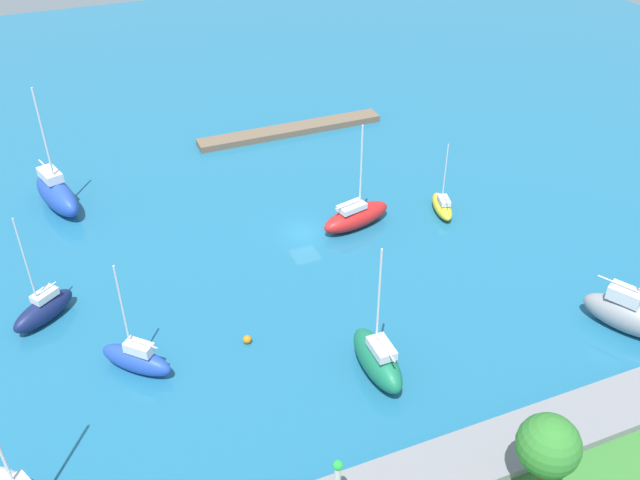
{
  "coord_description": "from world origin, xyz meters",
  "views": [
    {
      "loc": [
        18.66,
        49.12,
        35.48
      ],
      "look_at": [
        0.0,
        3.62,
        1.5
      ],
      "focal_mm": 39.19,
      "sensor_mm": 36.0,
      "label": 1
    }
  ],
  "objects_px": {
    "mooring_buoy_orange": "(247,339)",
    "sailboat_green_mid_basin": "(377,359)",
    "pier_dock": "(291,130)",
    "park_tree_west": "(548,446)",
    "sailboat_navy_outer_mooring": "(44,309)",
    "harbor_beacon": "(338,480)",
    "sailboat_yellow_far_north": "(442,206)",
    "sailboat_gray_along_channel": "(627,314)",
    "sailboat_blue_far_south": "(137,359)",
    "sailboat_red_lone_north": "(356,216)",
    "sailboat_blue_inner_mooring": "(57,193)"
  },
  "relations": [
    {
      "from": "sailboat_blue_inner_mooring",
      "to": "sailboat_gray_along_channel",
      "type": "distance_m",
      "value": 50.75
    },
    {
      "from": "park_tree_west",
      "to": "sailboat_green_mid_basin",
      "type": "xyz_separation_m",
      "value": [
        3.71,
        -12.8,
        -3.79
      ]
    },
    {
      "from": "sailboat_navy_outer_mooring",
      "to": "sailboat_gray_along_channel",
      "type": "relative_size",
      "value": 0.74
    },
    {
      "from": "sailboat_red_lone_north",
      "to": "sailboat_blue_far_south",
      "type": "relative_size",
      "value": 1.11
    },
    {
      "from": "sailboat_red_lone_north",
      "to": "sailboat_navy_outer_mooring",
      "type": "relative_size",
      "value": 1.07
    },
    {
      "from": "sailboat_yellow_far_north",
      "to": "sailboat_blue_far_south",
      "type": "height_order",
      "value": "sailboat_blue_far_south"
    },
    {
      "from": "sailboat_navy_outer_mooring",
      "to": "mooring_buoy_orange",
      "type": "bearing_deg",
      "value": 112.14
    },
    {
      "from": "sailboat_gray_along_channel",
      "to": "sailboat_blue_far_south",
      "type": "height_order",
      "value": "sailboat_gray_along_channel"
    },
    {
      "from": "sailboat_blue_inner_mooring",
      "to": "sailboat_gray_along_channel",
      "type": "height_order",
      "value": "sailboat_gray_along_channel"
    },
    {
      "from": "sailboat_navy_outer_mooring",
      "to": "sailboat_gray_along_channel",
      "type": "distance_m",
      "value": 43.86
    },
    {
      "from": "harbor_beacon",
      "to": "sailboat_gray_along_channel",
      "type": "relative_size",
      "value": 0.29
    },
    {
      "from": "pier_dock",
      "to": "sailboat_navy_outer_mooring",
      "type": "distance_m",
      "value": 37.01
    },
    {
      "from": "pier_dock",
      "to": "sailboat_green_mid_basin",
      "type": "xyz_separation_m",
      "value": [
        7.69,
        38.07,
        0.98
      ]
    },
    {
      "from": "harbor_beacon",
      "to": "mooring_buoy_orange",
      "type": "distance_m",
      "value": 16.21
    },
    {
      "from": "sailboat_green_mid_basin",
      "to": "sailboat_yellow_far_north",
      "type": "height_order",
      "value": "sailboat_green_mid_basin"
    },
    {
      "from": "harbor_beacon",
      "to": "park_tree_west",
      "type": "height_order",
      "value": "park_tree_west"
    },
    {
      "from": "mooring_buoy_orange",
      "to": "sailboat_green_mid_basin",
      "type": "bearing_deg",
      "value": 139.39
    },
    {
      "from": "pier_dock",
      "to": "sailboat_yellow_far_north",
      "type": "distance_m",
      "value": 22.7
    },
    {
      "from": "park_tree_west",
      "to": "sailboat_red_lone_north",
      "type": "distance_m",
      "value": 30.71
    },
    {
      "from": "sailboat_red_lone_north",
      "to": "sailboat_gray_along_channel",
      "type": "distance_m",
      "value": 24.05
    },
    {
      "from": "mooring_buoy_orange",
      "to": "sailboat_gray_along_channel",
      "type": "bearing_deg",
      "value": 160.89
    },
    {
      "from": "harbor_beacon",
      "to": "sailboat_yellow_far_north",
      "type": "bearing_deg",
      "value": -130.35
    },
    {
      "from": "harbor_beacon",
      "to": "sailboat_blue_far_south",
      "type": "height_order",
      "value": "sailboat_blue_far_south"
    },
    {
      "from": "pier_dock",
      "to": "park_tree_west",
      "type": "height_order",
      "value": "park_tree_west"
    },
    {
      "from": "sailboat_navy_outer_mooring",
      "to": "sailboat_yellow_far_north",
      "type": "bearing_deg",
      "value": 146.65
    },
    {
      "from": "park_tree_west",
      "to": "sailboat_gray_along_channel",
      "type": "distance_m",
      "value": 18.8
    },
    {
      "from": "pier_dock",
      "to": "sailboat_gray_along_channel",
      "type": "xyz_separation_m",
      "value": [
        -11.54,
        40.93,
        1.07
      ]
    },
    {
      "from": "sailboat_green_mid_basin",
      "to": "sailboat_gray_along_channel",
      "type": "relative_size",
      "value": 0.82
    },
    {
      "from": "harbor_beacon",
      "to": "pier_dock",
      "type": "bearing_deg",
      "value": -107.35
    },
    {
      "from": "sailboat_yellow_far_north",
      "to": "sailboat_blue_far_south",
      "type": "bearing_deg",
      "value": 123.54
    },
    {
      "from": "harbor_beacon",
      "to": "sailboat_red_lone_north",
      "type": "height_order",
      "value": "sailboat_red_lone_north"
    },
    {
      "from": "sailboat_red_lone_north",
      "to": "mooring_buoy_orange",
      "type": "xyz_separation_m",
      "value": [
        13.91,
        11.13,
        -0.79
      ]
    },
    {
      "from": "harbor_beacon",
      "to": "sailboat_yellow_far_north",
      "type": "xyz_separation_m",
      "value": [
        -22.14,
        -26.05,
        -2.83
      ]
    },
    {
      "from": "harbor_beacon",
      "to": "sailboat_blue_inner_mooring",
      "type": "relative_size",
      "value": 0.3
    },
    {
      "from": "park_tree_west",
      "to": "sailboat_red_lone_north",
      "type": "bearing_deg",
      "value": -95.16
    },
    {
      "from": "pier_dock",
      "to": "sailboat_gray_along_channel",
      "type": "distance_m",
      "value": 42.54
    },
    {
      "from": "sailboat_green_mid_basin",
      "to": "mooring_buoy_orange",
      "type": "relative_size",
      "value": 16.18
    },
    {
      "from": "sailboat_red_lone_north",
      "to": "sailboat_gray_along_channel",
      "type": "bearing_deg",
      "value": -71.25
    },
    {
      "from": "harbor_beacon",
      "to": "park_tree_west",
      "type": "distance_m",
      "value": 11.48
    },
    {
      "from": "sailboat_green_mid_basin",
      "to": "sailboat_blue_inner_mooring",
      "type": "bearing_deg",
      "value": 30.95
    },
    {
      "from": "sailboat_blue_far_south",
      "to": "sailboat_gray_along_channel",
      "type": "bearing_deg",
      "value": -150.41
    },
    {
      "from": "harbor_beacon",
      "to": "sailboat_green_mid_basin",
      "type": "height_order",
      "value": "sailboat_green_mid_basin"
    },
    {
      "from": "pier_dock",
      "to": "sailboat_gray_along_channel",
      "type": "height_order",
      "value": "sailboat_gray_along_channel"
    },
    {
      "from": "sailboat_green_mid_basin",
      "to": "sailboat_navy_outer_mooring",
      "type": "height_order",
      "value": "sailboat_green_mid_basin"
    },
    {
      "from": "park_tree_west",
      "to": "sailboat_navy_outer_mooring",
      "type": "xyz_separation_m",
      "value": [
        24.69,
        -27.48,
        -4.08
      ]
    },
    {
      "from": "sailboat_blue_inner_mooring",
      "to": "sailboat_blue_far_south",
      "type": "bearing_deg",
      "value": -10.23
    },
    {
      "from": "harbor_beacon",
      "to": "sailboat_blue_far_south",
      "type": "bearing_deg",
      "value": -63.01
    },
    {
      "from": "park_tree_west",
      "to": "sailboat_green_mid_basin",
      "type": "bearing_deg",
      "value": -73.83
    },
    {
      "from": "sailboat_blue_inner_mooring",
      "to": "sailboat_red_lone_north",
      "type": "bearing_deg",
      "value": 43.96
    },
    {
      "from": "park_tree_west",
      "to": "sailboat_gray_along_channel",
      "type": "xyz_separation_m",
      "value": [
        -15.52,
        -9.94,
        -3.7
      ]
    }
  ]
}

